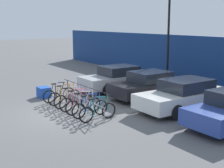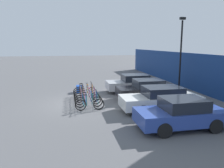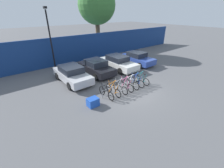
% 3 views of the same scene
% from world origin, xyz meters
% --- Properties ---
extents(ground_plane, '(120.00, 120.00, 0.00)m').
position_xyz_m(ground_plane, '(0.00, 0.00, 0.00)').
color(ground_plane, '#59595B').
extents(hoarding_wall, '(36.00, 0.16, 3.05)m').
position_xyz_m(hoarding_wall, '(0.00, 9.50, 1.53)').
color(hoarding_wall, navy).
rests_on(hoarding_wall, ground).
extents(bike_rack, '(4.19, 0.04, 0.57)m').
position_xyz_m(bike_rack, '(-0.21, 0.68, 0.49)').
color(bike_rack, gray).
rests_on(bike_rack, ground).
extents(bicycle_black, '(0.68, 1.71, 1.05)m').
position_xyz_m(bicycle_black, '(-2.04, 0.53, 0.38)').
color(bicycle_black, black).
rests_on(bicycle_black, ground).
extents(bicycle_orange, '(0.68, 1.71, 1.05)m').
position_xyz_m(bicycle_orange, '(-1.41, 0.53, 0.38)').
color(bicycle_orange, black).
rests_on(bicycle_orange, ground).
extents(bicycle_silver, '(0.68, 1.71, 1.05)m').
position_xyz_m(bicycle_silver, '(-0.77, 0.53, 0.38)').
color(bicycle_silver, black).
rests_on(bicycle_silver, ground).
extents(bicycle_pink, '(0.68, 1.71, 1.05)m').
position_xyz_m(bicycle_pink, '(-0.17, 0.53, 0.38)').
color(bicycle_pink, black).
rests_on(bicycle_pink, ground).
extents(bicycle_white, '(0.68, 1.71, 1.05)m').
position_xyz_m(bicycle_white, '(0.42, 0.53, 0.38)').
color(bicycle_white, black).
rests_on(bicycle_white, ground).
extents(bicycle_blue, '(0.68, 1.71, 1.05)m').
position_xyz_m(bicycle_blue, '(1.00, 0.53, 0.38)').
color(bicycle_blue, black).
rests_on(bicycle_blue, ground).
extents(bicycle_teal, '(0.68, 1.71, 1.05)m').
position_xyz_m(bicycle_teal, '(1.61, 0.53, 0.38)').
color(bicycle_teal, black).
rests_on(bicycle_teal, ground).
extents(car_silver, '(1.91, 4.34, 1.40)m').
position_xyz_m(car_silver, '(-2.71, 4.51, 0.69)').
color(car_silver, '#B7B7BC').
rests_on(car_silver, ground).
extents(car_black, '(1.91, 4.07, 1.40)m').
position_xyz_m(car_black, '(-0.13, 4.67, 0.69)').
color(car_black, black).
rests_on(car_black, ground).
extents(car_white, '(1.91, 4.59, 1.40)m').
position_xyz_m(car_white, '(2.47, 4.53, 0.69)').
color(car_white, silver).
rests_on(car_white, ground).
extents(lamp_post, '(0.24, 0.44, 5.91)m').
position_xyz_m(lamp_post, '(-2.78, 8.50, 3.31)').
color(lamp_post, black).
rests_on(lamp_post, ground).
extents(cargo_crate, '(0.70, 0.56, 0.55)m').
position_xyz_m(cargo_crate, '(-3.33, 0.24, 0.28)').
color(cargo_crate, blue).
rests_on(cargo_crate, ground).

